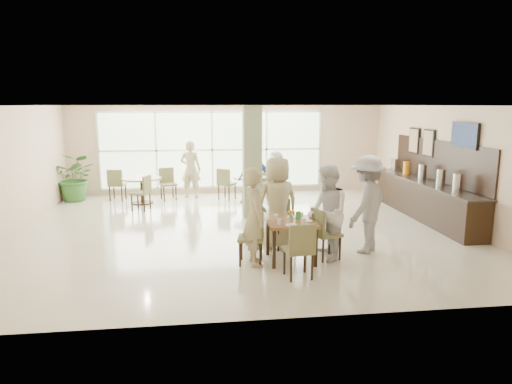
{
  "coord_description": "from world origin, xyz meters",
  "views": [
    {
      "loc": [
        -0.91,
        -10.09,
        2.83
      ],
      "look_at": [
        0.2,
        -1.2,
        1.1
      ],
      "focal_mm": 32.0,
      "sensor_mm": 36.0,
      "label": 1
    }
  ],
  "objects": [
    {
      "name": "main_table",
      "position": [
        0.71,
        -2.23,
        0.65
      ],
      "size": [
        0.88,
        0.88,
        0.75
      ],
      "color": "brown",
      "rests_on": "ground"
    },
    {
      "name": "round_table_right",
      "position": [
        0.55,
        2.97,
        0.55
      ],
      "size": [
        1.0,
        1.0,
        0.75
      ],
      "color": "brown",
      "rests_on": "ground"
    },
    {
      "name": "buffet_counter",
      "position": [
        4.7,
        0.51,
        0.55
      ],
      "size": [
        0.64,
        4.7,
        1.95
      ],
      "color": "black",
      "rests_on": "ground"
    },
    {
      "name": "adult_standing",
      "position": [
        -1.19,
        3.82,
        0.88
      ],
      "size": [
        0.74,
        0.59,
        1.76
      ],
      "primitive_type": "imported",
      "rotation": [
        0.0,
        0.0,
        2.85
      ],
      "color": "tan",
      "rests_on": "ground"
    },
    {
      "name": "adult_a",
      "position": [
        0.58,
        2.06,
        0.82
      ],
      "size": [
        1.07,
        0.79,
        1.64
      ],
      "primitive_type": "imported",
      "rotation": [
        0.0,
        0.0,
        0.28
      ],
      "color": "#4077C0",
      "rests_on": "ground"
    },
    {
      "name": "chairs_table_right",
      "position": [
        0.54,
        2.98,
        0.47
      ],
      "size": [
        1.93,
        1.98,
        0.95
      ],
      "color": "brown",
      "rests_on": "ground"
    },
    {
      "name": "potted_plant",
      "position": [
        -4.56,
        3.78,
        0.71
      ],
      "size": [
        1.43,
        1.43,
        1.42
      ],
      "primitive_type": "imported",
      "rotation": [
        0.0,
        0.0,
        -0.13
      ],
      "color": "#306829",
      "rests_on": "ground"
    },
    {
      "name": "teen_standing",
      "position": [
        2.26,
        -1.89,
        0.94
      ],
      "size": [
        1.35,
        1.36,
        1.88
      ],
      "primitive_type": "imported",
      "rotation": [
        0.0,
        0.0,
        -2.34
      ],
      "color": "#9B9B9D",
      "rests_on": "ground"
    },
    {
      "name": "column",
      "position": [
        0.4,
        1.2,
        1.4
      ],
      "size": [
        0.45,
        0.45,
        2.8
      ],
      "primitive_type": "cube",
      "color": "#6C7350",
      "rests_on": "ground"
    },
    {
      "name": "ground",
      "position": [
        0.0,
        0.0,
        0.0
      ],
      "size": [
        10.0,
        10.0,
        0.0
      ],
      "primitive_type": "plane",
      "color": "beige",
      "rests_on": "ground"
    },
    {
      "name": "chairs_main_table",
      "position": [
        0.69,
        -2.24,
        0.47
      ],
      "size": [
        1.97,
        2.13,
        0.95
      ],
      "color": "brown",
      "rests_on": "ground"
    },
    {
      "name": "tabletop_clutter",
      "position": [
        0.74,
        -2.25,
        0.81
      ],
      "size": [
        0.68,
        0.77,
        0.21
      ],
      "color": "white",
      "rests_on": "main_table"
    },
    {
      "name": "round_table_left",
      "position": [
        -2.58,
        3.17,
        0.58
      ],
      "size": [
        1.14,
        1.14,
        0.75
      ],
      "color": "brown",
      "rests_on": "ground"
    },
    {
      "name": "chairs_table_left",
      "position": [
        -2.57,
        3.18,
        0.47
      ],
      "size": [
        2.04,
        1.96,
        0.95
      ],
      "color": "brown",
      "rests_on": "ground"
    },
    {
      "name": "teen_far",
      "position": [
        0.59,
        -1.43,
        0.92
      ],
      "size": [
        1.0,
        0.72,
        1.84
      ],
      "primitive_type": "imported",
      "rotation": [
        0.0,
        0.0,
        3.43
      ],
      "color": "tan",
      "rests_on": "ground"
    },
    {
      "name": "room_shell",
      "position": [
        0.0,
        0.0,
        1.7
      ],
      "size": [
        10.0,
        10.0,
        10.0
      ],
      "color": "white",
      "rests_on": "ground"
    },
    {
      "name": "wall_tv",
      "position": [
        4.94,
        -0.6,
        2.15
      ],
      "size": [
        0.06,
        1.0,
        0.58
      ],
      "color": "black",
      "rests_on": "ground"
    },
    {
      "name": "window_bank",
      "position": [
        -0.5,
        4.46,
        1.4
      ],
      "size": [
        7.0,
        0.04,
        7.0
      ],
      "color": "silver",
      "rests_on": "ground"
    },
    {
      "name": "adult_b",
      "position": [
        1.28,
        2.87,
        0.75
      ],
      "size": [
        0.93,
        1.51,
        1.51
      ],
      "primitive_type": "imported",
      "rotation": [
        0.0,
        0.0,
        -1.32
      ],
      "color": "white",
      "rests_on": "ground"
    },
    {
      "name": "teen_left",
      "position": [
        0.04,
        -2.33,
        0.88
      ],
      "size": [
        0.48,
        0.68,
        1.75
      ],
      "primitive_type": "imported",
      "rotation": [
        0.0,
        0.0,
        1.67
      ],
      "color": "tan",
      "rests_on": "ground"
    },
    {
      "name": "teen_right",
      "position": [
        1.39,
        -2.22,
        0.88
      ],
      "size": [
        0.67,
        0.86,
        1.77
      ],
      "primitive_type": "imported",
      "rotation": [
        0.0,
        0.0,
        -1.57
      ],
      "color": "white",
      "rests_on": "ground"
    },
    {
      "name": "framed_art_a",
      "position": [
        4.95,
        1.0,
        1.85
      ],
      "size": [
        0.05,
        0.55,
        0.7
      ],
      "color": "black",
      "rests_on": "ground"
    },
    {
      "name": "framed_art_b",
      "position": [
        4.95,
        1.8,
        1.85
      ],
      "size": [
        0.05,
        0.55,
        0.7
      ],
      "color": "black",
      "rests_on": "ground"
    }
  ]
}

